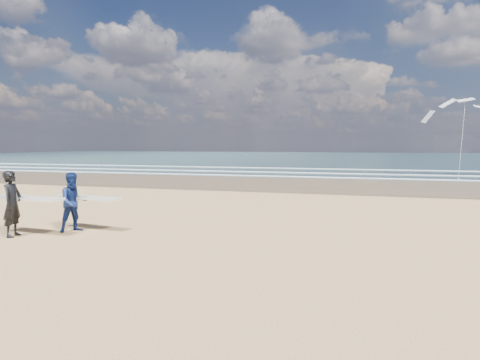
% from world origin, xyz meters
% --- Properties ---
extents(ocean, '(220.00, 100.00, 0.02)m').
position_xyz_m(ocean, '(20.00, 72.00, 0.01)').
color(ocean, '#1B333B').
rests_on(ocean, ground).
extents(surfer_near, '(2.23, 1.06, 1.83)m').
position_xyz_m(surfer_near, '(-1.39, -0.40, 0.93)').
color(surfer_near, black).
rests_on(surfer_near, ground).
extents(surfer_far, '(2.25, 1.30, 1.73)m').
position_xyz_m(surfer_far, '(-0.24, 0.65, 0.87)').
color(surfer_far, '#0D1C4B').
rests_on(surfer_far, ground).
extents(kite_1, '(5.91, 4.75, 7.17)m').
position_xyz_m(kite_1, '(14.80, 26.63, 4.03)').
color(kite_1, slate).
rests_on(kite_1, ground).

